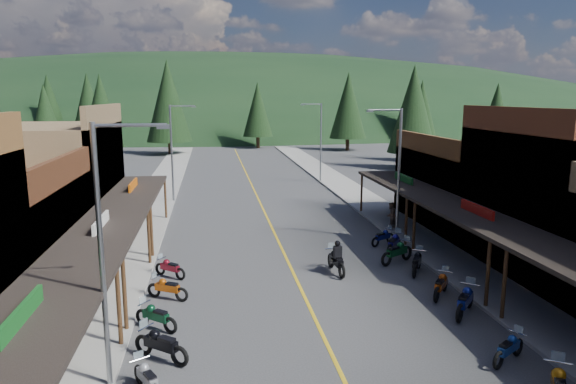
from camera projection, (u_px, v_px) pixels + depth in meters
name	position (u px, v px, depth m)	size (l,w,h in m)	color
ground	(305.00, 298.00, 22.38)	(220.00, 220.00, 0.00)	#38383A
centerline	(261.00, 204.00, 41.81)	(0.15, 90.00, 0.01)	gold
sidewalk_west	(151.00, 207.00, 40.53)	(3.40, 94.00, 0.15)	gray
sidewalk_east	(364.00, 200.00, 43.07)	(3.40, 94.00, 0.15)	gray
shop_west_3	(45.00, 184.00, 30.70)	(10.90, 10.20, 8.20)	brown
shop_east_2	(573.00, 202.00, 25.39)	(10.90, 9.00, 8.20)	#562B19
shop_east_3	(474.00, 188.00, 34.90)	(10.90, 10.20, 6.20)	#4C2D16
streetlight_0	(106.00, 246.00, 14.71)	(2.16, 0.18, 8.00)	gray
streetlight_1	(173.00, 149.00, 41.92)	(2.16, 0.18, 8.00)	gray
streetlight_2	(397.00, 169.00, 30.34)	(2.16, 0.18, 8.00)	gray
streetlight_3	(319.00, 139.00, 51.73)	(2.16, 0.18, 8.00)	gray
ridge_hill	(224.00, 125.00, 153.59)	(310.00, 140.00, 60.00)	black
pine_1	(88.00, 105.00, 85.57)	(5.88, 5.88, 12.50)	black
pine_2	(168.00, 101.00, 75.82)	(6.72, 6.72, 14.00)	black
pine_3	(258.00, 109.00, 85.91)	(5.04, 5.04, 11.00)	black
pine_4	(348.00, 105.00, 81.99)	(5.88, 5.88, 12.50)	black
pine_5	(414.00, 100.00, 95.85)	(6.72, 6.72, 14.00)	black
pine_6	(497.00, 109.00, 90.10)	(5.04, 5.04, 11.00)	black
pine_7	(49.00, 104.00, 90.24)	(5.88, 5.88, 12.50)	black
pine_8	(46.00, 121.00, 56.94)	(4.48, 4.48, 10.00)	black
pine_9	(421.00, 114.00, 68.44)	(4.93, 4.93, 10.80)	black
pine_10	(101.00, 111.00, 67.09)	(5.38, 5.38, 11.60)	black
pine_11	(413.00, 109.00, 60.91)	(5.82, 5.82, 12.40)	black
bike_west_5	(147.00, 377.00, 15.11)	(0.62, 1.87, 1.07)	#9E9EA3
bike_west_6	(161.00, 343.00, 16.99)	(0.74, 2.23, 1.28)	black
bike_west_7	(156.00, 315.00, 19.30)	(0.67, 2.01, 1.15)	#0B3A20
bike_west_8	(167.00, 287.00, 22.16)	(0.66, 1.97, 1.12)	#BB500D
bike_west_9	(170.00, 267.00, 24.86)	(0.63, 1.88, 1.07)	maroon
bike_east_5	(509.00, 347.00, 16.91)	(0.63, 1.89, 1.08)	navy
bike_east_6	(465.00, 299.00, 20.55)	(0.78, 2.34, 1.34)	navy
bike_east_7	(441.00, 284.00, 22.47)	(0.70, 2.09, 1.19)	#A53D0B
bike_east_8	(417.00, 261.00, 25.47)	(0.71, 2.14, 1.22)	black
bike_east_9	(397.00, 251.00, 26.99)	(0.78, 2.34, 1.34)	#0D451F
bike_east_10	(394.00, 242.00, 28.65)	(0.75, 2.24, 1.28)	navy
bike_east_11	(383.00, 236.00, 30.29)	(0.63, 1.89, 1.08)	navy
rider_on_bike	(336.00, 259.00, 25.47)	(0.98, 2.37, 1.76)	black
pedestrian_east_b	(391.00, 216.00, 33.37)	(0.86, 0.49, 1.76)	brown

